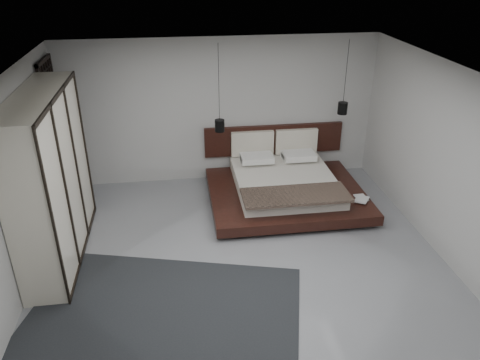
{
  "coord_description": "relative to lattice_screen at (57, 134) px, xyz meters",
  "views": [
    {
      "loc": [
        -0.85,
        -5.58,
        4.23
      ],
      "look_at": [
        0.11,
        1.2,
        0.8
      ],
      "focal_mm": 35.0,
      "sensor_mm": 36.0,
      "label": 1
    }
  ],
  "objects": [
    {
      "name": "floor",
      "position": [
        2.95,
        -2.45,
        -1.3
      ],
      "size": [
        6.0,
        6.0,
        0.0
      ],
      "primitive_type": "plane",
      "color": "gray",
      "rests_on": "ground"
    },
    {
      "name": "ceiling",
      "position": [
        2.95,
        -2.45,
        1.5
      ],
      "size": [
        6.0,
        6.0,
        0.0
      ],
      "primitive_type": "plane",
      "rotation": [
        3.14,
        0.0,
        0.0
      ],
      "color": "white",
      "rests_on": "wall_back"
    },
    {
      "name": "wall_back",
      "position": [
        2.95,
        0.55,
        0.1
      ],
      "size": [
        6.0,
        0.0,
        6.0
      ],
      "primitive_type": "plane",
      "rotation": [
        1.57,
        0.0,
        0.0
      ],
      "color": "#B0B0AD",
      "rests_on": "floor"
    },
    {
      "name": "wall_front",
      "position": [
        2.95,
        -5.45,
        0.1
      ],
      "size": [
        6.0,
        0.0,
        6.0
      ],
      "primitive_type": "plane",
      "rotation": [
        -1.57,
        0.0,
        0.0
      ],
      "color": "#B0B0AD",
      "rests_on": "floor"
    },
    {
      "name": "wall_left",
      "position": [
        -0.05,
        -2.45,
        0.1
      ],
      "size": [
        0.0,
        6.0,
        6.0
      ],
      "primitive_type": "plane",
      "rotation": [
        1.57,
        0.0,
        1.57
      ],
      "color": "#B0B0AD",
      "rests_on": "floor"
    },
    {
      "name": "wall_right",
      "position": [
        5.95,
        -2.45,
        0.1
      ],
      "size": [
        0.0,
        6.0,
        6.0
      ],
      "primitive_type": "plane",
      "rotation": [
        1.57,
        0.0,
        -1.57
      ],
      "color": "#B0B0AD",
      "rests_on": "floor"
    },
    {
      "name": "lattice_screen",
      "position": [
        0.0,
        0.0,
        0.0
      ],
      "size": [
        0.05,
        0.9,
        2.6
      ],
      "primitive_type": "cube",
      "color": "black",
      "rests_on": "floor"
    },
    {
      "name": "bed",
      "position": [
        3.99,
        -0.54,
        -1.01
      ],
      "size": [
        2.77,
        2.39,
        1.08
      ],
      "color": "black",
      "rests_on": "floor"
    },
    {
      "name": "book_lower",
      "position": [
        5.13,
        -1.19,
        -1.03
      ],
      "size": [
        0.21,
        0.27,
        0.02
      ],
      "primitive_type": "imported",
      "rotation": [
        0.0,
        0.0,
        0.07
      ],
      "color": "#99724C",
      "rests_on": "bed"
    },
    {
      "name": "book_upper",
      "position": [
        5.11,
        -1.22,
        -1.01
      ],
      "size": [
        0.34,
        0.36,
        0.02
      ],
      "primitive_type": "imported",
      "rotation": [
        0.0,
        0.0,
        -0.62
      ],
      "color": "#99724C",
      "rests_on": "book_lower"
    },
    {
      "name": "pendant_left",
      "position": [
        2.85,
        -0.11,
        0.05
      ],
      "size": [
        0.18,
        0.18,
        1.56
      ],
      "color": "black",
      "rests_on": "ceiling"
    },
    {
      "name": "pendant_right",
      "position": [
        5.13,
        -0.11,
        0.27
      ],
      "size": [
        0.18,
        0.18,
        1.34
      ],
      "color": "black",
      "rests_on": "ceiling"
    },
    {
      "name": "wardrobe",
      "position": [
        0.25,
        -1.73,
        -0.05
      ],
      "size": [
        0.6,
        2.54,
        2.49
      ],
      "color": "beige",
      "rests_on": "floor"
    },
    {
      "name": "rug",
      "position": [
        1.75,
        -3.44,
        -1.29
      ],
      "size": [
        3.97,
        3.28,
        0.01
      ],
      "primitive_type": "cube",
      "rotation": [
        0.0,
        0.0,
        -0.26
      ],
      "color": "black",
      "rests_on": "floor"
    }
  ]
}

